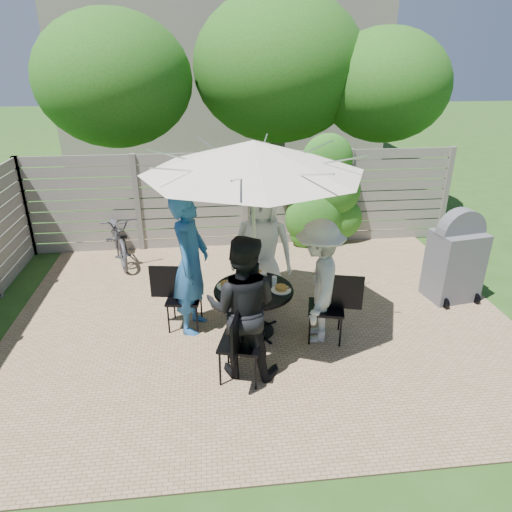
{
  "coord_description": "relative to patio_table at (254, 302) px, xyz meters",
  "views": [
    {
      "loc": [
        -0.71,
        -5.3,
        3.49
      ],
      "look_at": [
        -0.11,
        0.12,
        1.05
      ],
      "focal_mm": 32.0,
      "sensor_mm": 36.0,
      "label": 1
    }
  ],
  "objects": [
    {
      "name": "plate_left",
      "position": [
        -0.35,
        0.09,
        0.23
      ],
      "size": [
        0.26,
        0.26,
        0.06
      ],
      "color": "white",
      "rests_on": "patio_table"
    },
    {
      "name": "person_front",
      "position": [
        -0.21,
        -0.8,
        0.4
      ],
      "size": [
        0.98,
        0.85,
        1.74
      ],
      "primitive_type": "imported",
      "rotation": [
        0.0,
        0.0,
        2.88
      ],
      "color": "black",
      "rests_on": "ground"
    },
    {
      "name": "glass_front",
      "position": [
        0.04,
        -0.28,
        0.27
      ],
      "size": [
        0.07,
        0.07,
        0.14
      ],
      "primitive_type": "cylinder",
      "color": "silver",
      "rests_on": "patio_table"
    },
    {
      "name": "chair_right",
      "position": [
        0.93,
        -0.25,
        -0.19
      ],
      "size": [
        0.72,
        0.55,
        0.94
      ],
      "rotation": [
        0.0,
        0.0,
        2.9
      ],
      "color": "black",
      "rests_on": "ground"
    },
    {
      "name": "chair_back",
      "position": [
        0.24,
        0.93,
        -0.21
      ],
      "size": [
        0.46,
        0.63,
        0.85
      ],
      "rotation": [
        0.0,
        0.0,
        4.59
      ],
      "color": "black",
      "rests_on": "ground"
    },
    {
      "name": "patio_table",
      "position": [
        0.0,
        0.0,
        0.0
      ],
      "size": [
        1.25,
        1.25,
        0.67
      ],
      "rotation": [
        0.0,
        0.0,
        -0.26
      ],
      "color": "black",
      "rests_on": "ground"
    },
    {
      "name": "plate_front",
      "position": [
        -0.09,
        -0.35,
        0.23
      ],
      "size": [
        0.26,
        0.26,
        0.06
      ],
      "color": "white",
      "rests_on": "patio_table"
    },
    {
      "name": "person_left",
      "position": [
        -0.8,
        0.21,
        0.5
      ],
      "size": [
        0.63,
        0.8,
        1.94
      ],
      "primitive_type": "imported",
      "rotation": [
        0.0,
        0.0,
        7.6
      ],
      "color": "#255EA1",
      "rests_on": "ground"
    },
    {
      "name": "chair_left",
      "position": [
        -0.93,
        0.24,
        -0.19
      ],
      "size": [
        0.69,
        0.5,
        0.92
      ],
      "rotation": [
        0.0,
        0.0,
        6.14
      ],
      "color": "black",
      "rests_on": "ground"
    },
    {
      "name": "bbq_grill",
      "position": [
        3.11,
        0.62,
        0.19
      ],
      "size": [
        0.78,
        0.65,
        1.44
      ],
      "rotation": [
        0.0,
        0.0,
        0.16
      ],
      "color": "#4F4F54",
      "rests_on": "ground"
    },
    {
      "name": "plate_back",
      "position": [
        0.09,
        0.35,
        0.23
      ],
      "size": [
        0.26,
        0.26,
        0.06
      ],
      "color": "white",
      "rests_on": "patio_table"
    },
    {
      "name": "umbrella",
      "position": [
        0.0,
        -0.0,
        1.92
      ],
      "size": [
        3.25,
        3.25,
        2.58
      ],
      "rotation": [
        0.0,
        0.0,
        -0.26
      ],
      "color": "silver",
      "rests_on": "ground"
    },
    {
      "name": "glass_left",
      "position": [
        -0.28,
        -0.04,
        0.27
      ],
      "size": [
        0.07,
        0.07,
        0.14
      ],
      "primitive_type": "cylinder",
      "color": "silver",
      "rests_on": "patio_table"
    },
    {
      "name": "backyard_envelope",
      "position": [
        0.25,
        10.37,
        2.14
      ],
      "size": [
        60.0,
        60.0,
        5.0
      ],
      "color": "#274816",
      "rests_on": "ground"
    },
    {
      "name": "bicycle",
      "position": [
        -2.18,
        2.68,
        -0.01
      ],
      "size": [
        1.09,
        1.84,
        0.91
      ],
      "primitive_type": "imported",
      "rotation": [
        0.0,
        0.0,
        0.3
      ],
      "color": "#333338",
      "rests_on": "ground"
    },
    {
      "name": "person_right",
      "position": [
        0.8,
        -0.21,
        0.36
      ],
      "size": [
        0.87,
        1.19,
        1.65
      ],
      "primitive_type": "imported",
      "rotation": [
        0.0,
        0.0,
        4.46
      ],
      "color": "#BCBBB6",
      "rests_on": "ground"
    },
    {
      "name": "plate_right",
      "position": [
        0.35,
        -0.09,
        0.23
      ],
      "size": [
        0.26,
        0.26,
        0.06
      ],
      "color": "white",
      "rests_on": "patio_table"
    },
    {
      "name": "glass_back",
      "position": [
        -0.04,
        0.28,
        0.27
      ],
      "size": [
        0.07,
        0.07,
        0.14
      ],
      "primitive_type": "cylinder",
      "color": "silver",
      "rests_on": "patio_table"
    },
    {
      "name": "coffee_cup",
      "position": [
        0.15,
        0.19,
        0.26
      ],
      "size": [
        0.08,
        0.08,
        0.12
      ],
      "primitive_type": "cylinder",
      "color": "#C6B293",
      "rests_on": "patio_table"
    },
    {
      "name": "syrup_jug",
      "position": [
        -0.05,
        0.06,
        0.28
      ],
      "size": [
        0.09,
        0.09,
        0.16
      ],
      "primitive_type": "cylinder",
      "color": "#59280C",
      "rests_on": "patio_table"
    },
    {
      "name": "person_back",
      "position": [
        0.21,
        0.8,
        0.44
      ],
      "size": [
        1.0,
        0.78,
        1.81
      ],
      "primitive_type": "imported",
      "rotation": [
        0.0,
        0.0,
        6.03
      ],
      "color": "silver",
      "rests_on": "ground"
    },
    {
      "name": "chair_front",
      "position": [
        -0.25,
        -0.93,
        -0.17
      ],
      "size": [
        0.58,
        0.75,
        0.98
      ],
      "rotation": [
        0.0,
        0.0,
        1.29
      ],
      "color": "black",
      "rests_on": "ground"
    },
    {
      "name": "glass_right",
      "position": [
        0.28,
        0.04,
        0.27
      ],
      "size": [
        0.07,
        0.07,
        0.14
      ],
      "primitive_type": "cylinder",
      "color": "silver",
      "rests_on": "patio_table"
    }
  ]
}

